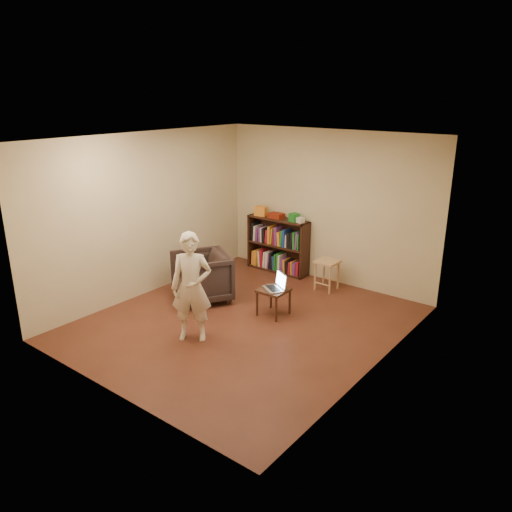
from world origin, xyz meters
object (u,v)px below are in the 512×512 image
Objects in this scene: laptop at (276,285)px; person at (192,287)px; bookshelf at (278,248)px; side_table at (274,293)px; armchair at (201,277)px; stool at (327,266)px.

laptop is 0.28× the size of person.
bookshelf is at bearing 155.11° from laptop.
laptop is at bearing 50.53° from side_table.
armchair is at bearing -95.25° from bookshelf.
laptop is at bearing 43.67° from armchair.
armchair is at bearing -130.43° from stool.
side_table is at bearing -95.11° from stool.
side_table is at bearing -56.59° from bookshelf.
side_table is 0.13m from laptop.
stool is at bearing -12.53° from bookshelf.
bookshelf is 2.92× the size of side_table.
side_table is 0.99× the size of laptop.
armchair is at bearing -168.96° from side_table.
person is at bearing -101.56° from stool.
bookshelf is 2.34× the size of stool.
side_table is (-0.12, -1.35, -0.07)m from stool.
person is (0.65, -2.88, 0.30)m from bookshelf.
person reaches higher than bookshelf.
armchair is 1.29m from laptop.
stool is at bearing 81.07° from armchair.
bookshelf is at bearing 167.47° from stool.
bookshelf reaches higher than stool.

